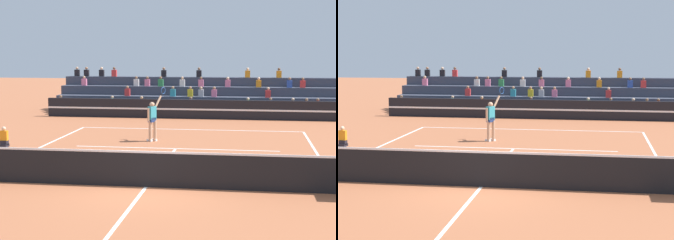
# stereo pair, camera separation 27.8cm
# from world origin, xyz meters

# --- Properties ---
(ground_plane) EXTENTS (120.00, 120.00, 0.00)m
(ground_plane) POSITION_xyz_m (0.00, 0.00, 0.00)
(ground_plane) COLOR #AD603D
(court_lines) EXTENTS (11.10, 23.90, 0.01)m
(court_lines) POSITION_xyz_m (0.00, 0.00, 0.00)
(court_lines) COLOR white
(court_lines) RESTS_ON ground
(tennis_net) EXTENTS (12.00, 0.10, 1.10)m
(tennis_net) POSITION_xyz_m (0.00, 0.00, 0.54)
(tennis_net) COLOR #2D6B38
(tennis_net) RESTS_ON ground
(sponsor_banner_wall) EXTENTS (18.00, 0.26, 1.10)m
(sponsor_banner_wall) POSITION_xyz_m (0.00, 16.37, 0.55)
(sponsor_banner_wall) COLOR black
(sponsor_banner_wall) RESTS_ON ground
(bleacher_stand) EXTENTS (18.32, 3.80, 2.83)m
(bleacher_stand) POSITION_xyz_m (-0.01, 19.54, 0.84)
(bleacher_stand) COLOR #383D4C
(bleacher_stand) RESTS_ON ground
(ball_kid_courtside) EXTENTS (0.30, 0.36, 0.84)m
(ball_kid_courtside) POSITION_xyz_m (-6.99, 5.79, 0.33)
(ball_kid_courtside) COLOR black
(ball_kid_courtside) RESTS_ON ground
(tennis_player) EXTENTS (0.76, 1.09, 2.38)m
(tennis_player) POSITION_xyz_m (-1.24, 8.13, 0.98)
(tennis_player) COLOR tan
(tennis_player) RESTS_ON ground
(tennis_ball) EXTENTS (0.07, 0.07, 0.07)m
(tennis_ball) POSITION_xyz_m (4.40, 4.42, 0.03)
(tennis_ball) COLOR #C6DB33
(tennis_ball) RESTS_ON ground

